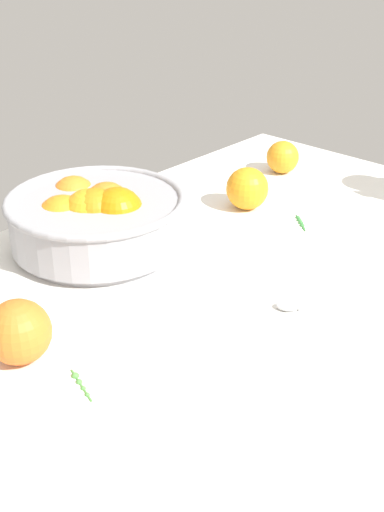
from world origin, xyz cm
name	(u,v)px	position (x,y,z in cm)	size (l,w,h in cm)	color
ground_plane	(211,335)	(0.00, 0.00, -1.50)	(140.18, 89.82, 3.00)	white
fruit_bowl	(96,217)	(4.64, 28.30, 5.32)	(28.34, 28.34, 11.06)	#99999E
loose_orange_0	(283,157)	(52.17, 26.37, 3.30)	(6.60, 6.60, 6.60)	orange
loose_orange_1	(18,332)	(-21.20, 12.19, 4.03)	(8.05, 8.05, 8.05)	orange
loose_orange_2	(247,188)	(33.18, 20.46, 3.82)	(7.65, 7.65, 7.65)	orange
spoon	(312,310)	(11.80, -8.02, 0.43)	(8.68, 14.04, 1.00)	silver
herb_sprig_0	(300,221)	(34.59, 9.66, 0.28)	(4.60, 5.05, 0.94)	#357B38
herb_sprig_1	(79,381)	(-19.37, 3.46, 0.27)	(2.36, 6.27, 0.98)	#4C8F3E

